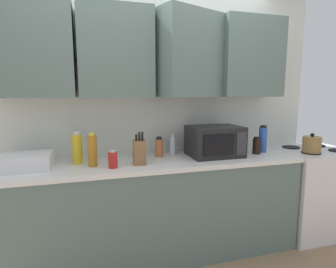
% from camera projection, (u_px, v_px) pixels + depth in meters
% --- Properties ---
extents(wall_back_with_cabinets, '(3.48, 0.53, 2.60)m').
position_uv_depth(wall_back_with_cabinets, '(151.00, 83.00, 2.54)').
color(wall_back_with_cabinets, silver).
rests_on(wall_back_with_cabinets, ground_plane).
extents(counter_run, '(2.61, 0.63, 0.90)m').
position_uv_depth(counter_run, '(157.00, 208.00, 2.50)').
color(counter_run, slate).
rests_on(counter_run, ground_plane).
extents(stove_range, '(0.76, 0.64, 0.91)m').
position_uv_depth(stove_range, '(311.00, 190.00, 2.94)').
color(stove_range, silver).
rests_on(stove_range, ground_plane).
extents(kettle, '(0.17, 0.17, 0.19)m').
position_uv_depth(kettle, '(312.00, 144.00, 2.68)').
color(kettle, olive).
rests_on(kettle, stove_range).
extents(microwave, '(0.48, 0.37, 0.28)m').
position_uv_depth(microwave, '(215.00, 141.00, 2.57)').
color(microwave, black).
rests_on(microwave, counter_run).
extents(dish_rack, '(0.38, 0.30, 0.12)m').
position_uv_depth(dish_rack, '(26.00, 162.00, 2.13)').
color(dish_rack, silver).
rests_on(dish_rack, counter_run).
extents(knife_block, '(0.11, 0.13, 0.27)m').
position_uv_depth(knife_block, '(139.00, 152.00, 2.27)').
color(knife_block, brown).
rests_on(knife_block, counter_run).
extents(bottle_spice_jar, '(0.08, 0.08, 0.19)m').
position_uv_depth(bottle_spice_jar, '(159.00, 147.00, 2.54)').
color(bottle_spice_jar, '#BC6638').
rests_on(bottle_spice_jar, counter_run).
extents(bottle_clear_tall, '(0.06, 0.06, 0.20)m').
position_uv_depth(bottle_clear_tall, '(173.00, 145.00, 2.64)').
color(bottle_clear_tall, silver).
rests_on(bottle_clear_tall, counter_run).
extents(bottle_soy_dark, '(0.08, 0.08, 0.16)m').
position_uv_depth(bottle_soy_dark, '(257.00, 146.00, 2.66)').
color(bottle_soy_dark, black).
rests_on(bottle_soy_dark, counter_run).
extents(bottle_red_sauce, '(0.07, 0.07, 0.14)m').
position_uv_depth(bottle_red_sauce, '(113.00, 160.00, 2.16)').
color(bottle_red_sauce, red).
rests_on(bottle_red_sauce, counter_run).
extents(bottle_amber_vinegar, '(0.07, 0.07, 0.27)m').
position_uv_depth(bottle_amber_vinegar, '(92.00, 150.00, 2.20)').
color(bottle_amber_vinegar, '#AD701E').
rests_on(bottle_amber_vinegar, counter_run).
extents(bottle_blue_cleaner, '(0.08, 0.08, 0.27)m').
position_uv_depth(bottle_blue_cleaner, '(263.00, 139.00, 2.74)').
color(bottle_blue_cleaner, '#2D56B7').
rests_on(bottle_blue_cleaner, counter_run).
extents(bottle_yellow_mustard, '(0.08, 0.08, 0.27)m').
position_uv_depth(bottle_yellow_mustard, '(77.00, 148.00, 2.30)').
color(bottle_yellow_mustard, gold).
rests_on(bottle_yellow_mustard, counter_run).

